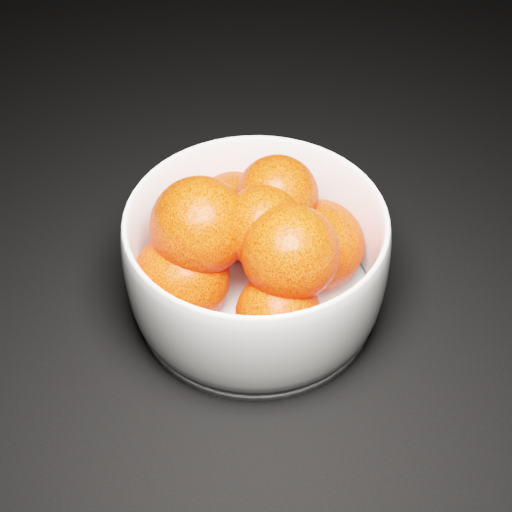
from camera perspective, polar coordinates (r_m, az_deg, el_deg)
The scene contains 2 objects.
bowl at distance 0.58m, azimuth 0.00°, elevation -0.36°, with size 0.21×0.21×0.10m.
orange_pile at distance 0.57m, azimuth -0.35°, elevation 1.03°, with size 0.17×0.18×0.12m.
Camera 1 is at (0.16, -0.06, 0.47)m, focal length 50.00 mm.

